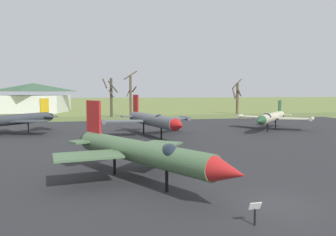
{
  "coord_description": "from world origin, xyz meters",
  "views": [
    {
      "loc": [
        -8.0,
        -13.24,
        5.35
      ],
      "look_at": [
        -1.34,
        17.41,
        2.79
      ],
      "focal_mm": 33.94,
      "sensor_mm": 36.0,
      "label": 1
    }
  ],
  "objects_px": {
    "jet_fighter_rear_left": "(141,151)",
    "visitor_building": "(34,98)",
    "jet_fighter_front_right": "(7,120)",
    "info_placard_rear_left": "(255,211)",
    "jet_fighter_front_left": "(271,117)",
    "jet_fighter_rear_center": "(152,120)"
  },
  "relations": [
    {
      "from": "jet_fighter_rear_left",
      "to": "jet_fighter_rear_center",
      "type": "bearing_deg",
      "value": 78.68
    },
    {
      "from": "jet_fighter_rear_center",
      "to": "jet_fighter_front_right",
      "type": "bearing_deg",
      "value": 163.91
    },
    {
      "from": "jet_fighter_front_right",
      "to": "info_placard_rear_left",
      "type": "bearing_deg",
      "value": -61.02
    },
    {
      "from": "jet_fighter_front_right",
      "to": "jet_fighter_rear_center",
      "type": "distance_m",
      "value": 17.96
    },
    {
      "from": "jet_fighter_front_left",
      "to": "jet_fighter_rear_left",
      "type": "xyz_separation_m",
      "value": [
        -21.06,
        -21.87,
        0.08
      ]
    },
    {
      "from": "info_placard_rear_left",
      "to": "jet_fighter_front_left",
      "type": "bearing_deg",
      "value": 58.77
    },
    {
      "from": "visitor_building",
      "to": "jet_fighter_rear_center",
      "type": "bearing_deg",
      "value": -66.59
    },
    {
      "from": "jet_fighter_front_right",
      "to": "info_placard_rear_left",
      "type": "height_order",
      "value": "jet_fighter_front_right"
    },
    {
      "from": "jet_fighter_rear_center",
      "to": "jet_fighter_rear_left",
      "type": "relative_size",
      "value": 1.16
    },
    {
      "from": "jet_fighter_front_left",
      "to": "jet_fighter_front_right",
      "type": "bearing_deg",
      "value": 176.36
    },
    {
      "from": "jet_fighter_rear_left",
      "to": "visitor_building",
      "type": "relative_size",
      "value": 0.65
    },
    {
      "from": "jet_fighter_front_right",
      "to": "jet_fighter_rear_left",
      "type": "distance_m",
      "value": 27.56
    },
    {
      "from": "jet_fighter_rear_left",
      "to": "info_placard_rear_left",
      "type": "distance_m",
      "value": 7.84
    },
    {
      "from": "jet_fighter_front_left",
      "to": "info_placard_rear_left",
      "type": "bearing_deg",
      "value": -121.23
    },
    {
      "from": "jet_fighter_front_right",
      "to": "visitor_building",
      "type": "relative_size",
      "value": 0.64
    },
    {
      "from": "jet_fighter_rear_left",
      "to": "visitor_building",
      "type": "distance_m",
      "value": 75.72
    },
    {
      "from": "jet_fighter_front_left",
      "to": "jet_fighter_rear_center",
      "type": "bearing_deg",
      "value": -170.84
    },
    {
      "from": "info_placard_rear_left",
      "to": "visitor_building",
      "type": "relative_size",
      "value": 0.05
    },
    {
      "from": "jet_fighter_front_left",
      "to": "jet_fighter_front_right",
      "type": "relative_size",
      "value": 0.91
    },
    {
      "from": "jet_fighter_front_right",
      "to": "info_placard_rear_left",
      "type": "relative_size",
      "value": 12.16
    },
    {
      "from": "jet_fighter_front_left",
      "to": "jet_fighter_rear_left",
      "type": "distance_m",
      "value": 30.36
    },
    {
      "from": "info_placard_rear_left",
      "to": "visitor_building",
      "type": "xyz_separation_m",
      "value": [
        -23.24,
        79.92,
        3.18
      ]
    }
  ]
}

